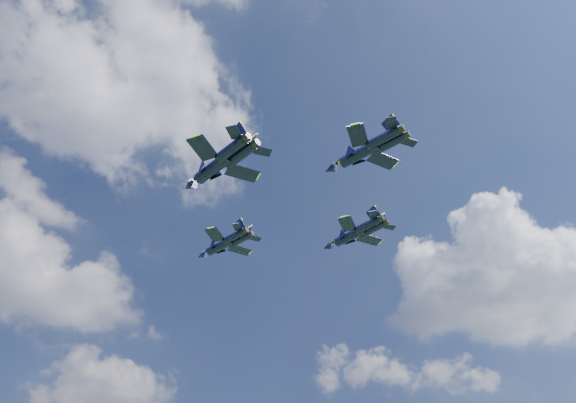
# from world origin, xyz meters

# --- Properties ---
(jet_lead) EXTENTS (10.45, 14.40, 3.43)m
(jet_lead) POSITION_xyz_m (-12.88, 18.83, 62.47)
(jet_lead) COLOR black
(jet_left) EXTENTS (13.09, 17.94, 4.23)m
(jet_left) POSITION_xyz_m (-21.46, -0.46, 62.99)
(jet_left) COLOR black
(jet_right) EXTENTS (11.26, 15.61, 3.70)m
(jet_right) POSITION_xyz_m (9.18, 8.25, 64.92)
(jet_right) COLOR black
(jet_slot) EXTENTS (11.48, 15.76, 3.76)m
(jet_slot) POSITION_xyz_m (-2.03, -12.86, 63.67)
(jet_slot) COLOR black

